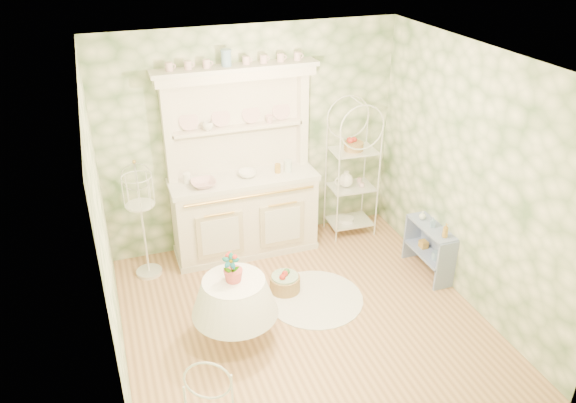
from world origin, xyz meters
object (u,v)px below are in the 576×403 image
object	(u,v)px
birdcage_stand	(143,223)
side_shelf	(429,249)
kitchen_dresser	(243,166)
floor_basket	(285,282)
round_table	(235,307)
bakers_rack	(353,165)

from	to	relation	value
birdcage_stand	side_shelf	bearing A→B (deg)	-18.69
kitchen_dresser	floor_basket	size ratio (longest dim) A/B	6.80
kitchen_dresser	birdcage_stand	distance (m)	1.31
birdcage_stand	floor_basket	size ratio (longest dim) A/B	4.06
kitchen_dresser	round_table	bearing A→B (deg)	-108.80
round_table	birdcage_stand	size ratio (longest dim) A/B	0.58
bakers_rack	round_table	world-z (taller)	bakers_rack
round_table	birdcage_stand	distance (m)	1.63
bakers_rack	side_shelf	xyz separation A→B (m)	(0.47, -1.16, -0.64)
side_shelf	floor_basket	distance (m)	1.72
side_shelf	round_table	world-z (taller)	round_table
bakers_rack	round_table	distance (m)	2.56
kitchen_dresser	birdcage_stand	xyz separation A→B (m)	(-1.22, -0.12, -0.46)
kitchen_dresser	bakers_rack	bearing A→B (deg)	-0.25
side_shelf	birdcage_stand	world-z (taller)	birdcage_stand
side_shelf	birdcage_stand	xyz separation A→B (m)	(-3.10, 1.05, 0.37)
kitchen_dresser	bakers_rack	size ratio (longest dim) A/B	1.20
kitchen_dresser	floor_basket	world-z (taller)	kitchen_dresser
side_shelf	round_table	size ratio (longest dim) A/B	0.92
round_table	floor_basket	world-z (taller)	round_table
kitchen_dresser	side_shelf	xyz separation A→B (m)	(1.88, -1.17, -0.83)
kitchen_dresser	birdcage_stand	bearing A→B (deg)	-174.24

